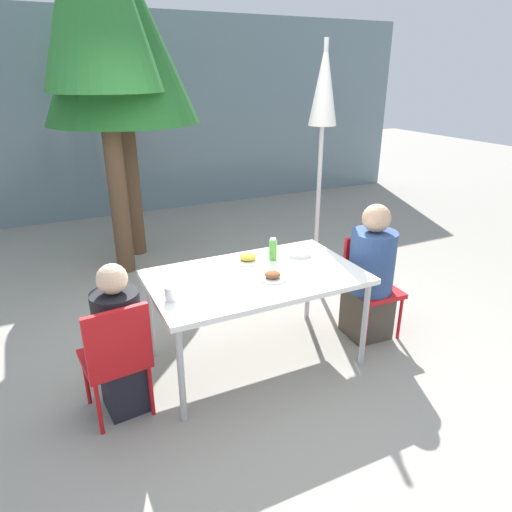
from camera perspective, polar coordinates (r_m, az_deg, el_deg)
ground_plane at (r=3.77m, az=0.00°, el=-12.79°), size 24.00×24.00×0.00m
building_facade at (r=7.60m, az=-16.07°, el=16.34°), size 10.00×0.20×3.00m
dining_table at (r=3.42m, az=0.00°, el=-3.14°), size 1.57×0.94×0.75m
chair_left at (r=3.09m, az=-17.04°, el=-11.57°), size 0.44×0.44×0.85m
person_left at (r=3.16m, az=-16.58°, el=-10.45°), size 0.31×0.31×1.07m
chair_right at (r=4.06m, az=13.95°, el=-2.75°), size 0.42×0.42×0.85m
person_right at (r=3.95m, az=14.11°, el=-2.55°), size 0.38×0.38×1.18m
closed_umbrella at (r=4.64m, az=8.36°, el=17.55°), size 0.36×0.36×2.44m
plate_0 at (r=3.62m, az=-1.03°, el=-0.30°), size 0.24×0.24×0.07m
plate_1 at (r=3.32m, az=2.08°, el=-2.56°), size 0.21×0.21×0.06m
bottle at (r=3.64m, az=2.13°, el=0.82°), size 0.07×0.07×0.18m
drinking_cup at (r=3.06m, az=-10.65°, el=-4.63°), size 0.08×0.08×0.10m
salad_bowl at (r=3.77m, az=5.38°, el=0.49°), size 0.19×0.19×0.05m
tree_behind_left at (r=5.66m, az=-17.21°, el=25.81°), size 1.72×1.72×3.65m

